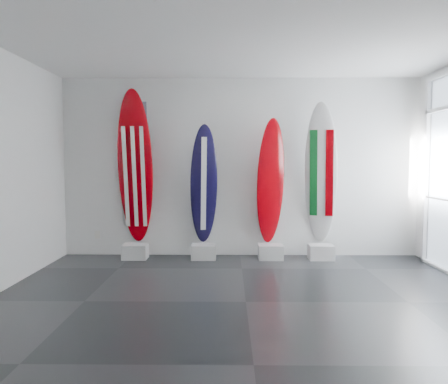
{
  "coord_description": "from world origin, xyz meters",
  "views": [
    {
      "loc": [
        -0.2,
        -4.84,
        1.6
      ],
      "look_at": [
        -0.27,
        1.4,
        1.16
      ],
      "focal_mm": 34.7,
      "sensor_mm": 36.0,
      "label": 1
    }
  ],
  "objects_px": {
    "surfboard_navy": "(204,185)",
    "surfboard_swiss": "(271,182)",
    "surfboard_usa": "(135,168)",
    "surfboard_italy": "(321,174)"
  },
  "relations": [
    {
      "from": "surfboard_usa",
      "to": "surfboard_swiss",
      "type": "height_order",
      "value": "surfboard_usa"
    },
    {
      "from": "surfboard_usa",
      "to": "surfboard_swiss",
      "type": "distance_m",
      "value": 2.24
    },
    {
      "from": "surfboard_usa",
      "to": "surfboard_navy",
      "type": "relative_size",
      "value": 1.29
    },
    {
      "from": "surfboard_italy",
      "to": "surfboard_navy",
      "type": "bearing_deg",
      "value": -165.7
    },
    {
      "from": "surfboard_italy",
      "to": "surfboard_swiss",
      "type": "bearing_deg",
      "value": -165.7
    },
    {
      "from": "surfboard_navy",
      "to": "surfboard_swiss",
      "type": "height_order",
      "value": "surfboard_swiss"
    },
    {
      "from": "surfboard_usa",
      "to": "surfboard_navy",
      "type": "height_order",
      "value": "surfboard_usa"
    },
    {
      "from": "surfboard_navy",
      "to": "surfboard_italy",
      "type": "distance_m",
      "value": 1.93
    },
    {
      "from": "surfboard_usa",
      "to": "surfboard_italy",
      "type": "xyz_separation_m",
      "value": [
        3.06,
        0.0,
        -0.1
      ]
    },
    {
      "from": "surfboard_usa",
      "to": "surfboard_italy",
      "type": "height_order",
      "value": "surfboard_usa"
    }
  ]
}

